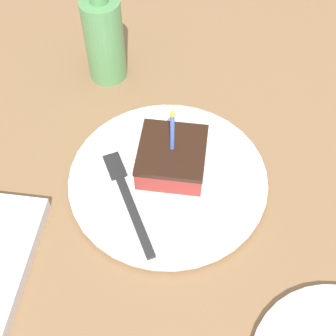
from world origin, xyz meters
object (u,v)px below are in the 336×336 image
plate (168,179)px  bottle (104,37)px  cake_slice (172,155)px  fork (126,195)px

plate → bottle: 0.26m
bottle → plate: bearing=-58.2°
cake_slice → bottle: bearing=125.5°
plate → bottle: bearing=121.8°
bottle → fork: bearing=-72.6°
plate → cake_slice: cake_slice is taller
fork → plate: bearing=37.4°
plate → cake_slice: 0.04m
cake_slice → fork: 0.09m
plate → fork: (-0.05, -0.04, 0.01)m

